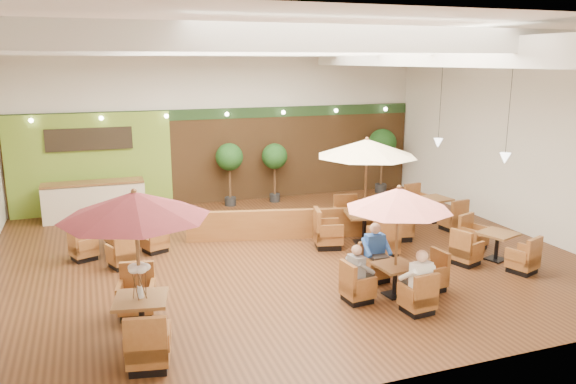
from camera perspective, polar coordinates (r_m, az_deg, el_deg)
name	(u,v)px	position (r m, az deg, el deg)	size (l,w,h in m)	color
room	(277,107)	(14.74, -1.14, 8.67)	(14.04, 14.00, 5.52)	#381E0F
service_counter	(94,201)	(18.30, -19.07, -0.83)	(3.00, 0.75, 1.18)	beige
booth_divider	(295,224)	(15.48, 0.67, -3.25)	(5.91, 0.18, 0.82)	brown
table_0	(136,227)	(9.77, -15.18, -3.45)	(2.53, 2.77, 2.74)	brown
table_1	(398,221)	(11.60, 11.08, -2.86)	(2.34, 2.34, 2.37)	brown
table_2	(366,173)	(14.80, 7.93, 1.95)	(2.94, 2.94, 2.88)	brown
table_3	(119,240)	(14.72, -16.75, -4.70)	(2.45, 2.45, 1.46)	brown
table_4	(488,248)	(14.58, 19.64, -5.40)	(1.77, 2.53, 0.89)	brown
table_5	(434,210)	(17.65, 14.61, -1.78)	(0.95, 2.57, 0.94)	brown
topiary_0	(229,159)	(18.81, -5.97, 3.32)	(0.92, 0.92, 2.13)	black
topiary_1	(275,159)	(19.26, -1.38, 3.42)	(0.88, 0.88, 2.04)	black
topiary_2	(382,145)	(20.89, 9.56, 4.69)	(1.02, 1.02, 2.37)	black
diner_0	(419,275)	(11.18, 13.16, -8.24)	(0.44, 0.38, 0.84)	white
diner_1	(376,247)	(12.57, 8.90, -5.58)	(0.43, 0.35, 0.86)	#254FA4
diner_2	(358,267)	(11.48, 7.14, -7.57)	(0.34, 0.40, 0.76)	slate
diner_3	(384,226)	(14.18, 9.75, -3.46)	(0.43, 0.36, 0.84)	#254FA4
diner_4	(399,212)	(15.57, 11.24, -2.05)	(0.39, 0.44, 0.81)	white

